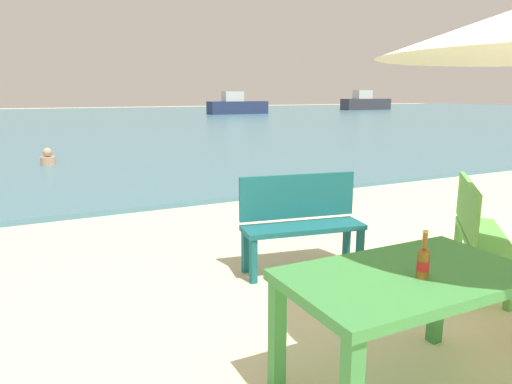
# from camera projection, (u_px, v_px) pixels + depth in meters

# --- Properties ---
(sea_water) EXTENTS (120.00, 50.00, 0.08)m
(sea_water) POSITION_uv_depth(u_px,v_px,m) (73.00, 120.00, 29.40)
(sea_water) COLOR teal
(sea_water) RESTS_ON ground_plane
(picnic_table_green) EXTENTS (1.40, 0.80, 0.76)m
(picnic_table_green) POSITION_uv_depth(u_px,v_px,m) (407.00, 290.00, 2.60)
(picnic_table_green) COLOR #3D8C42
(picnic_table_green) RESTS_ON ground_plane
(beer_bottle_amber) EXTENTS (0.07, 0.07, 0.26)m
(beer_bottle_amber) POSITION_uv_depth(u_px,v_px,m) (423.00, 261.00, 2.48)
(beer_bottle_amber) COLOR brown
(beer_bottle_amber) RESTS_ON picnic_table_green
(bench_teal_center) EXTENTS (1.24, 0.56, 0.95)m
(bench_teal_center) POSITION_uv_depth(u_px,v_px,m) (301.00, 217.00, 4.57)
(bench_teal_center) COLOR #196066
(bench_teal_center) RESTS_ON ground_plane
(bench_green_right) EXTENTS (1.09, 1.11, 0.95)m
(bench_green_right) POSITION_uv_depth(u_px,v_px,m) (476.00, 226.00, 4.25)
(bench_green_right) COLOR #60B24C
(bench_green_right) RESTS_ON ground_plane
(swimmer_person) EXTENTS (0.34, 0.34, 0.41)m
(swimmer_person) POSITION_uv_depth(u_px,v_px,m) (48.00, 158.00, 10.85)
(swimmer_person) COLOR tan
(swimmer_person) RESTS_ON sea_water
(boat_sailboat) EXTENTS (5.34, 1.46, 1.94)m
(boat_sailboat) POSITION_uv_depth(u_px,v_px,m) (365.00, 103.00, 47.01)
(boat_sailboat) COLOR #38383F
(boat_sailboat) RESTS_ON sea_water
(boat_ferry) EXTENTS (4.91, 1.34, 1.79)m
(boat_ferry) POSITION_uv_depth(u_px,v_px,m) (237.00, 106.00, 37.48)
(boat_ferry) COLOR navy
(boat_ferry) RESTS_ON sea_water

